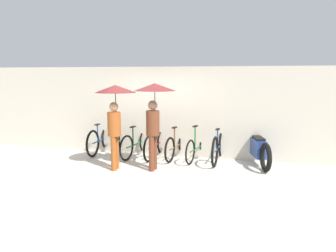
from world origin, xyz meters
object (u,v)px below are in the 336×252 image
at_px(pedestrian_leading, 115,104).
at_px(parked_bicycle_2, 137,143).
at_px(motorcycle, 258,149).
at_px(parked_bicycle_3, 156,144).
at_px(parked_bicycle_4, 177,145).
at_px(parked_bicycle_1, 118,141).
at_px(parked_bicycle_5, 197,147).
at_px(parked_bicycle_0, 101,140).
at_px(parked_bicycle_6, 218,147).
at_px(pedestrian_center, 154,103).

bearing_deg(pedestrian_leading, parked_bicycle_2, 83.81).
distance_m(parked_bicycle_2, motorcycle, 3.31).
height_order(parked_bicycle_3, parked_bicycle_4, parked_bicycle_3).
relative_size(parked_bicycle_1, parked_bicycle_5, 1.02).
bearing_deg(motorcycle, parked_bicycle_0, 74.15).
height_order(parked_bicycle_2, parked_bicycle_3, parked_bicycle_3).
bearing_deg(pedestrian_leading, parked_bicycle_3, 59.97).
xyz_separation_m(parked_bicycle_3, pedestrian_leading, (-0.63, -1.27, 1.22)).
distance_m(parked_bicycle_4, pedestrian_leading, 2.21).
bearing_deg(parked_bicycle_6, parked_bicycle_4, 88.76).
xyz_separation_m(parked_bicycle_1, parked_bicycle_6, (2.88, -0.07, 0.01)).
height_order(parked_bicycle_5, motorcycle, parked_bicycle_5).
distance_m(parked_bicycle_3, motorcycle, 2.73).
bearing_deg(parked_bicycle_0, parked_bicycle_1, -93.50).
bearing_deg(parked_bicycle_5, motorcycle, -82.70).
bearing_deg(motorcycle, parked_bicycle_1, 74.40).
xyz_separation_m(parked_bicycle_6, pedestrian_leading, (-2.36, -1.28, 1.20)).
relative_size(parked_bicycle_4, pedestrian_center, 0.82).
relative_size(parked_bicycle_3, pedestrian_center, 0.82).
relative_size(parked_bicycle_0, pedestrian_center, 0.84).
bearing_deg(motorcycle, parked_bicycle_5, 72.73).
xyz_separation_m(parked_bicycle_5, pedestrian_center, (-0.86, -1.18, 1.28)).
distance_m(parked_bicycle_5, pedestrian_leading, 2.56).
bearing_deg(parked_bicycle_4, parked_bicycle_5, -83.86).
bearing_deg(parked_bicycle_2, parked_bicycle_3, -82.40).
xyz_separation_m(parked_bicycle_5, motorcycle, (1.58, -0.07, 0.04)).
distance_m(parked_bicycle_1, motorcycle, 3.89).
height_order(parked_bicycle_4, pedestrian_center, pedestrian_center).
bearing_deg(motorcycle, pedestrian_center, 99.59).
bearing_deg(pedestrian_leading, motorcycle, 17.32).
bearing_deg(parked_bicycle_5, pedestrian_center, 153.52).
height_order(parked_bicycle_3, pedestrian_leading, pedestrian_leading).
height_order(parked_bicycle_1, parked_bicycle_2, parked_bicycle_1).
bearing_deg(motorcycle, parked_bicycle_3, 75.57).
relative_size(parked_bicycle_0, parked_bicycle_1, 0.99).
height_order(parked_bicycle_3, parked_bicycle_6, parked_bicycle_6).
bearing_deg(parked_bicycle_1, parked_bicycle_0, 73.11).
bearing_deg(pedestrian_leading, parked_bicycle_4, 44.98).
height_order(parked_bicycle_4, parked_bicycle_5, parked_bicycle_5).
height_order(parked_bicycle_1, parked_bicycle_5, same).
bearing_deg(parked_bicycle_6, parked_bicycle_1, 92.16).
bearing_deg(parked_bicycle_0, parked_bicycle_5, -91.07).
xyz_separation_m(parked_bicycle_2, motorcycle, (3.31, 0.00, 0.03)).
bearing_deg(parked_bicycle_4, parked_bicycle_0, 97.35).
bearing_deg(parked_bicycle_3, pedestrian_leading, 158.26).
xyz_separation_m(parked_bicycle_6, pedestrian_center, (-1.44, -1.09, 1.23)).
xyz_separation_m(parked_bicycle_2, parked_bicycle_4, (1.15, 0.08, -0.01)).
relative_size(parked_bicycle_1, parked_bicycle_6, 0.95).
height_order(parked_bicycle_2, parked_bicycle_4, same).
bearing_deg(parked_bicycle_6, parked_bicycle_2, 93.19).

